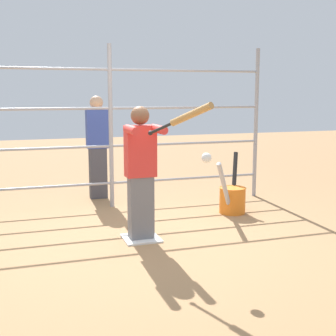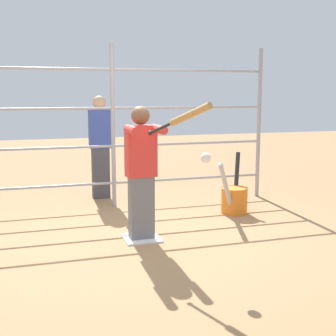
% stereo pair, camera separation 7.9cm
% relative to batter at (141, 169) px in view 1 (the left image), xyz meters
% --- Properties ---
extents(ground_plane, '(24.00, 24.00, 0.00)m').
position_rel_batter_xyz_m(ground_plane, '(0.00, -0.01, -0.80)').
color(ground_plane, '#9E754C').
extents(home_plate, '(0.40, 0.40, 0.02)m').
position_rel_batter_xyz_m(home_plate, '(0.00, -0.01, -0.79)').
color(home_plate, white).
rests_on(home_plate, ground).
extents(fence_backstop, '(4.65, 0.06, 2.29)m').
position_rel_batter_xyz_m(fence_backstop, '(0.00, -1.61, 0.34)').
color(fence_backstop, '#939399').
rests_on(fence_backstop, ground).
extents(batter, '(0.38, 0.50, 1.49)m').
position_rel_batter_xyz_m(batter, '(0.00, 0.00, 0.00)').
color(batter, slate).
rests_on(batter, ground).
extents(baseball_bat_swinging, '(0.39, 0.80, 0.35)m').
position_rel_batter_xyz_m(baseball_bat_swinging, '(-0.20, 0.84, 0.60)').
color(baseball_bat_swinging, black).
extents(softball_in_flight, '(0.10, 0.10, 0.10)m').
position_rel_batter_xyz_m(softball_in_flight, '(-0.39, 0.90, 0.22)').
color(softball_in_flight, white).
extents(bat_bucket, '(0.65, 0.76, 0.80)m').
position_rel_batter_xyz_m(bat_bucket, '(-1.48, -0.74, -0.60)').
color(bat_bucket, orange).
rests_on(bat_bucket, ground).
extents(bystander_behind_fence, '(0.33, 0.20, 1.58)m').
position_rel_batter_xyz_m(bystander_behind_fence, '(0.09, -2.24, 0.02)').
color(bystander_behind_fence, '#3F3F47').
rests_on(bystander_behind_fence, ground).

